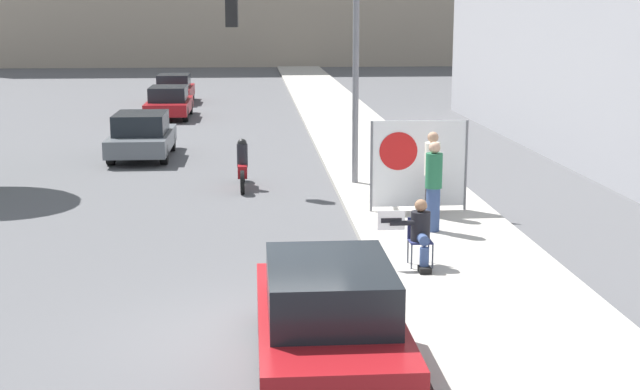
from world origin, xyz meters
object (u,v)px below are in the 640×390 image
object	(u,v)px
traffic_light_pole	(306,46)
car_on_road_nearest	(142,135)
pedestrian_behind	(432,173)
car_on_road_distant	(174,89)
seated_protester	(420,231)
protest_banner	(418,163)
parked_car_curbside	(329,317)
jogger_on_sidewalk	(434,185)
car_on_road_midblock	(169,102)
motorcycle_on_road	(243,167)

from	to	relation	value
traffic_light_pole	car_on_road_nearest	world-z (taller)	traffic_light_pole
pedestrian_behind	car_on_road_distant	xyz separation A→B (m)	(-7.71, 26.24, -0.38)
seated_protester	car_on_road_distant	size ratio (longest dim) A/B	0.28
seated_protester	car_on_road_nearest	bearing A→B (deg)	131.74
seated_protester	protest_banner	size ratio (longest dim) A/B	0.54
traffic_light_pole	parked_car_curbside	distance (m)	12.42
car_on_road_distant	seated_protester	bearing A→B (deg)	-77.40
protest_banner	car_on_road_nearest	size ratio (longest dim) A/B	0.52
seated_protester	traffic_light_pole	xyz separation A→B (m)	(-1.48, 7.92, 2.87)
jogger_on_sidewalk	car_on_road_distant	size ratio (longest dim) A/B	0.44
car_on_road_nearest	car_on_road_distant	world-z (taller)	same
car_on_road_nearest	car_on_road_midblock	world-z (taller)	car_on_road_nearest
protest_banner	motorcycle_on_road	size ratio (longest dim) A/B	0.98
jogger_on_sidewalk	car_on_road_midblock	distance (m)	22.25
protest_banner	traffic_light_pole	xyz separation A→B (m)	(-2.26, 3.51, 2.44)
protest_banner	car_on_road_midblock	bearing A→B (deg)	110.55
pedestrian_behind	car_on_road_midblock	bearing A→B (deg)	-31.33
traffic_light_pole	car_on_road_nearest	size ratio (longest dim) A/B	1.21
protest_banner	car_on_road_nearest	distance (m)	11.20
jogger_on_sidewalk	motorcycle_on_road	bearing A→B (deg)	-64.36
protest_banner	car_on_road_midblock	size ratio (longest dim) A/B	0.50
jogger_on_sidewalk	protest_banner	bearing A→B (deg)	-100.76
car_on_road_distant	protest_banner	bearing A→B (deg)	-73.72
pedestrian_behind	jogger_on_sidewalk	bearing A→B (deg)	117.93
seated_protester	parked_car_curbside	xyz separation A→B (m)	(-1.95, -4.15, -0.04)
car_on_road_nearest	car_on_road_distant	bearing A→B (deg)	91.35
jogger_on_sidewalk	car_on_road_distant	world-z (taller)	jogger_on_sidewalk
car_on_road_midblock	seated_protester	bearing A→B (deg)	-74.79
seated_protester	jogger_on_sidewalk	xyz separation A→B (m)	(0.74, 2.51, 0.31)
parked_car_curbside	pedestrian_behind	bearing A→B (deg)	69.81
jogger_on_sidewalk	motorcycle_on_road	size ratio (longest dim) A/B	0.82
seated_protester	protest_banner	distance (m)	4.49
car_on_road_nearest	car_on_road_midblock	size ratio (longest dim) A/B	0.96
protest_banner	car_on_road_nearest	world-z (taller)	protest_banner
protest_banner	car_on_road_distant	distance (m)	26.76
parked_car_curbside	jogger_on_sidewalk	bearing A→B (deg)	67.94
traffic_light_pole	motorcycle_on_road	bearing A→B (deg)	177.52
car_on_road_midblock	car_on_road_distant	size ratio (longest dim) A/B	1.05
car_on_road_midblock	car_on_road_distant	xyz separation A→B (m)	(-0.31, 6.51, 0.02)
pedestrian_behind	car_on_road_midblock	xyz separation A→B (m)	(-7.40, 19.73, -0.40)
protest_banner	seated_protester	bearing A→B (deg)	-100.00
car_on_road_midblock	pedestrian_behind	bearing A→B (deg)	-69.45
car_on_road_nearest	motorcycle_on_road	bearing A→B (deg)	-57.93
pedestrian_behind	car_on_road_nearest	xyz separation A→B (m)	(-7.31, 9.21, -0.38)
car_on_road_nearest	jogger_on_sidewalk	bearing A→B (deg)	-56.16
protest_banner	car_on_road_distant	world-z (taller)	protest_banner
pedestrian_behind	car_on_road_midblock	world-z (taller)	pedestrian_behind
protest_banner	car_on_road_distant	xyz separation A→B (m)	(-7.50, 25.68, -0.49)
car_on_road_midblock	protest_banner	bearing A→B (deg)	-69.45
traffic_light_pole	parked_car_curbside	xyz separation A→B (m)	(-0.47, -12.06, -2.91)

